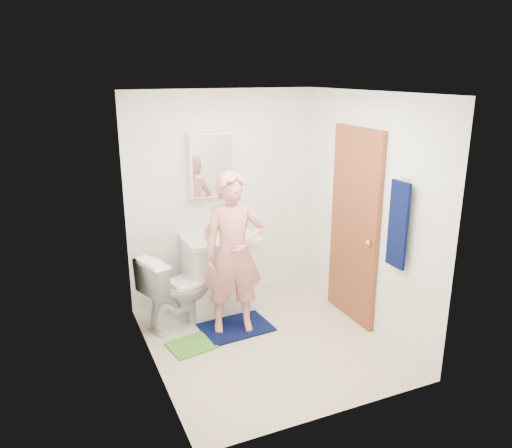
% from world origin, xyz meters
% --- Properties ---
extents(floor, '(2.20, 2.40, 0.02)m').
position_xyz_m(floor, '(0.00, 0.00, -0.01)').
color(floor, beige).
rests_on(floor, ground).
extents(ceiling, '(2.20, 2.40, 0.02)m').
position_xyz_m(ceiling, '(0.00, 0.00, 2.41)').
color(ceiling, white).
rests_on(ceiling, ground).
extents(wall_back, '(2.20, 0.02, 2.40)m').
position_xyz_m(wall_back, '(0.00, 1.21, 1.20)').
color(wall_back, white).
rests_on(wall_back, ground).
extents(wall_front, '(2.20, 0.02, 2.40)m').
position_xyz_m(wall_front, '(0.00, -1.21, 1.20)').
color(wall_front, white).
rests_on(wall_front, ground).
extents(wall_left, '(0.02, 2.40, 2.40)m').
position_xyz_m(wall_left, '(-1.11, 0.00, 1.20)').
color(wall_left, white).
rests_on(wall_left, ground).
extents(wall_right, '(0.02, 2.40, 2.40)m').
position_xyz_m(wall_right, '(1.11, 0.00, 1.20)').
color(wall_right, white).
rests_on(wall_right, ground).
extents(vanity_cabinet, '(0.75, 0.55, 0.80)m').
position_xyz_m(vanity_cabinet, '(-0.15, 0.91, 0.40)').
color(vanity_cabinet, white).
rests_on(vanity_cabinet, floor).
extents(countertop, '(0.79, 0.59, 0.05)m').
position_xyz_m(countertop, '(-0.15, 0.91, 0.83)').
color(countertop, white).
rests_on(countertop, vanity_cabinet).
extents(sink_basin, '(0.40, 0.40, 0.03)m').
position_xyz_m(sink_basin, '(-0.15, 0.91, 0.84)').
color(sink_basin, white).
rests_on(sink_basin, countertop).
extents(faucet, '(0.03, 0.03, 0.12)m').
position_xyz_m(faucet, '(-0.15, 1.09, 0.91)').
color(faucet, silver).
rests_on(faucet, countertop).
extents(medicine_cabinet, '(0.50, 0.12, 0.70)m').
position_xyz_m(medicine_cabinet, '(-0.15, 1.14, 1.60)').
color(medicine_cabinet, white).
rests_on(medicine_cabinet, wall_back).
extents(mirror_panel, '(0.46, 0.01, 0.66)m').
position_xyz_m(mirror_panel, '(-0.15, 1.08, 1.60)').
color(mirror_panel, white).
rests_on(mirror_panel, wall_back).
extents(door, '(0.05, 0.80, 2.05)m').
position_xyz_m(door, '(1.07, 0.15, 1.02)').
color(door, '#9C4D2B').
rests_on(door, ground).
extents(door_knob, '(0.07, 0.07, 0.07)m').
position_xyz_m(door_knob, '(1.03, -0.17, 0.95)').
color(door_knob, gold).
rests_on(door_knob, door).
extents(towel, '(0.03, 0.24, 0.80)m').
position_xyz_m(towel, '(1.03, -0.57, 1.25)').
color(towel, '#060F3D').
rests_on(towel, wall_right).
extents(towel_hook, '(0.06, 0.02, 0.02)m').
position_xyz_m(towel_hook, '(1.07, -0.57, 1.67)').
color(towel_hook, silver).
rests_on(towel_hook, wall_right).
extents(toilet, '(0.89, 0.68, 0.80)m').
position_xyz_m(toilet, '(-0.69, 0.72, 0.40)').
color(toilet, white).
rests_on(toilet, floor).
extents(bath_mat, '(0.73, 0.55, 0.02)m').
position_xyz_m(bath_mat, '(-0.18, 0.38, 0.01)').
color(bath_mat, '#060F3D').
rests_on(bath_mat, floor).
extents(green_rug, '(0.48, 0.43, 0.02)m').
position_xyz_m(green_rug, '(-0.71, 0.22, 0.01)').
color(green_rug, '#519933').
rests_on(green_rug, floor).
extents(soap_dispenser, '(0.08, 0.08, 0.18)m').
position_xyz_m(soap_dispenser, '(-0.30, 0.84, 0.94)').
color(soap_dispenser, '#C9755D').
rests_on(soap_dispenser, countertop).
extents(toothbrush_cup, '(0.15, 0.15, 0.09)m').
position_xyz_m(toothbrush_cup, '(0.15, 0.99, 0.90)').
color(toothbrush_cup, '#593A80').
rests_on(toothbrush_cup, countertop).
extents(man, '(0.68, 0.52, 1.64)m').
position_xyz_m(man, '(-0.20, 0.35, 0.84)').
color(man, '#DB857B').
rests_on(man, bath_mat).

